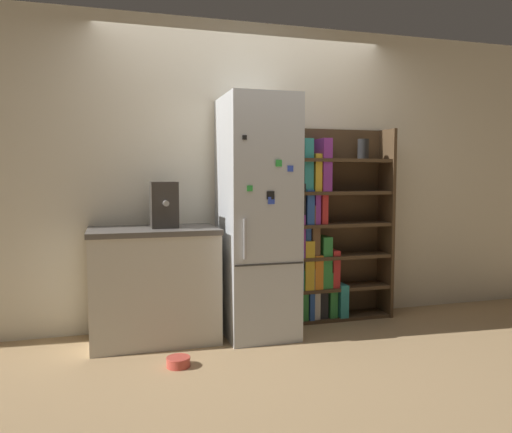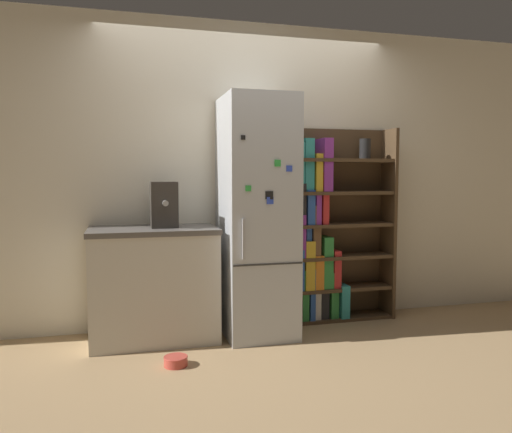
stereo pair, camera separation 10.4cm
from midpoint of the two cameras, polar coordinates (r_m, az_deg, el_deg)
ground_plane at (r=4.12m, az=1.23°, el=-13.58°), size 16.00×16.00×0.00m
wall_back at (r=4.38m, az=-0.49°, el=4.78°), size 8.00×0.05×2.60m
refrigerator at (r=4.04m, az=0.81°, el=-0.04°), size 0.55×0.70×1.92m
bookshelf at (r=4.50m, az=8.63°, el=-2.04°), size 0.97×0.28×1.71m
kitchen_counter at (r=4.02m, az=-10.84°, el=-7.56°), size 0.98×0.59×0.89m
espresso_machine at (r=3.97m, az=-9.76°, el=1.36°), size 0.21×0.30×0.36m
pet_bowl at (r=3.56m, az=-8.30°, el=-15.98°), size 0.17×0.17×0.07m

